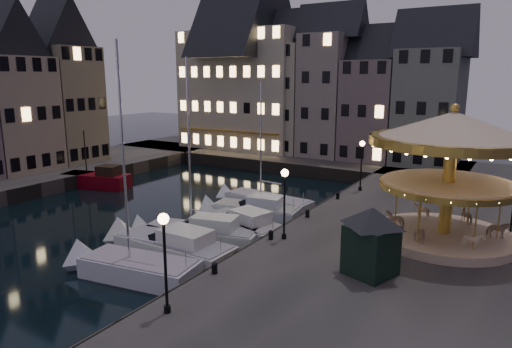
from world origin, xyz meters
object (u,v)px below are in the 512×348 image
Objects in this scene: bollard_d at (338,195)px; motorboat_d at (239,225)px; ticket_kiosk at (372,230)px; bollard_b at (271,234)px; bollard_c at (307,213)px; carousel at (451,152)px; streetlamp_b at (284,194)px; motorboat_e at (251,211)px; bollard_a at (215,267)px; red_fishing_boat at (97,180)px; motorboat_c at (196,233)px; motorboat_b at (169,246)px; motorboat_f at (262,202)px; motorboat_a at (131,268)px; streetlamp_a at (165,249)px; streetlamp_c at (362,158)px.

motorboat_d is at bearing -117.85° from bollard_d.
ticket_kiosk is (6.42, -12.18, 1.95)m from bollard_d.
bollard_c is (0.00, 5.00, 0.00)m from bollard_b.
carousel is at bearing 71.95° from ticket_kiosk.
streetlamp_b is at bearing 159.51° from ticket_kiosk.
motorboat_d and motorboat_e have the same top height.
red_fishing_boat reaches higher than bollard_a.
motorboat_d is (-4.08, -7.73, -0.96)m from bollard_d.
bollard_b is at bearing 0.81° from motorboat_c.
motorboat_d is (1.37, 5.47, -0.00)m from motorboat_b.
red_fishing_boat is at bearing 164.96° from streetlamp_b.
bollard_c is 7.21m from motorboat_f.
bollard_a is 0.08× the size of red_fishing_boat.
motorboat_d is at bearing 157.04° from ticket_kiosk.
motorboat_f is at bearing 104.09° from motorboat_e.
bollard_a is 16.00m from bollard_d.
motorboat_f is (-5.90, 14.49, -1.07)m from bollard_a.
motorboat_b is at bearing 93.13° from motorboat_a.
motorboat_f is (-0.63, 14.92, -0.01)m from motorboat_a.
streetlamp_a is 0.37× the size of motorboat_c.
bollard_a is 0.06× the size of carousel.
bollard_d is 13.90m from ticket_kiosk.
motorboat_c is (-5.49, -5.08, -0.92)m from bollard_c.
motorboat_b is 17.14m from carousel.
motorboat_e is at bearing 110.35° from streetlamp_a.
ticket_kiosk is at bearing -20.49° from streetlamp_b.
motorboat_c is (-5.49, -10.58, -0.92)m from bollard_d.
carousel reaches higher than bollard_b.
motorboat_f is (-6.50, 8.49, -3.49)m from streetlamp_b.
motorboat_a is at bearing -131.65° from bollard_b.
carousel is at bearing 29.85° from streetlamp_b.
motorboat_a is 1.42× the size of motorboat_b.
red_fishing_boat is 31.23m from ticket_kiosk.
motorboat_b is at bearing -150.99° from carousel.
streetlamp_b is 25.12m from red_fishing_boat.
red_fishing_boat is at bearing 145.61° from streetlamp_a.
bollard_a and bollard_c have the same top height.
motorboat_c is 2.98× the size of ticket_kiosk.
motorboat_f is at bearing 145.94° from bollard_c.
motorboat_a reaches higher than bollard_d.
motorboat_c is (-6.09, -0.58, -3.34)m from streetlamp_b.
motorboat_c reaches higher than red_fishing_boat.
motorboat_d is (-4.08, 8.27, -0.96)m from bollard_a.
motorboat_b is 12.27m from ticket_kiosk.
bollard_d is (-0.60, 10.00, -2.41)m from streetlamp_b.
carousel is 2.37× the size of ticket_kiosk.
motorboat_f reaches higher than motorboat_b.
bollard_b is 6.92m from ticket_kiosk.
streetlamp_c is 0.56× the size of motorboat_d.
motorboat_a is at bearing -175.32° from bollard_a.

